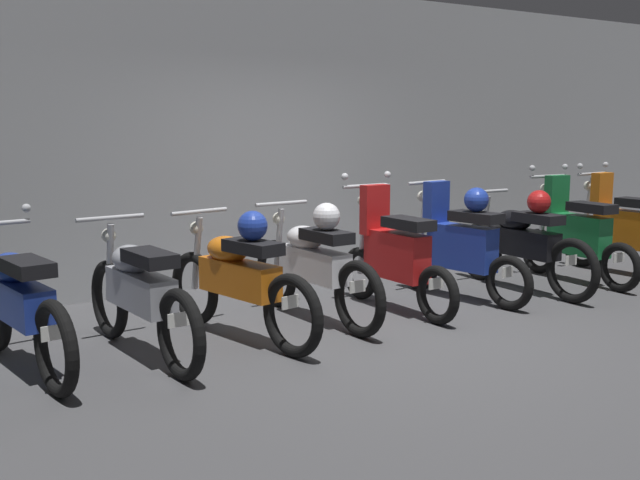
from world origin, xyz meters
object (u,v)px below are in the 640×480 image
(motorbike_slot_2, at_px, (140,294))
(motorbike_slot_4, at_px, (314,263))
(motorbike_slot_3, at_px, (239,277))
(motorbike_slot_5, at_px, (394,255))
(motorbike_slot_1, at_px, (19,304))
(motorbike_slot_8, at_px, (576,235))
(motorbike_slot_9, at_px, (623,229))
(motorbike_slot_6, at_px, (460,244))
(motorbike_slot_7, at_px, (523,241))

(motorbike_slot_2, height_order, motorbike_slot_4, motorbike_slot_4)
(motorbike_slot_3, xyz_separation_m, motorbike_slot_5, (1.67, 0.09, 0.00))
(motorbike_slot_1, height_order, motorbike_slot_3, motorbike_slot_1)
(motorbike_slot_1, distance_m, motorbike_slot_3, 1.68)
(motorbike_slot_8, distance_m, motorbike_slot_9, 0.83)
(motorbike_slot_6, relative_size, motorbike_slot_9, 1.00)
(motorbike_slot_1, bearing_deg, motorbike_slot_6, -0.70)
(motorbike_slot_1, height_order, motorbike_slot_7, motorbike_slot_1)
(motorbike_slot_1, distance_m, motorbike_slot_4, 2.51)
(motorbike_slot_5, relative_size, motorbike_slot_9, 1.00)
(motorbike_slot_7, bearing_deg, motorbike_slot_5, 177.57)
(motorbike_slot_7, bearing_deg, motorbike_slot_8, 0.08)
(motorbike_slot_6, xyz_separation_m, motorbike_slot_8, (1.68, -0.06, -0.04))
(motorbike_slot_2, relative_size, motorbike_slot_7, 1.00)
(motorbike_slot_2, xyz_separation_m, motorbike_slot_4, (1.67, 0.18, 0.04))
(motorbike_slot_4, bearing_deg, motorbike_slot_8, -2.73)
(motorbike_slot_3, bearing_deg, motorbike_slot_6, 1.84)
(motorbike_slot_4, height_order, motorbike_slot_8, motorbike_slot_8)
(motorbike_slot_8, height_order, motorbike_slot_9, same)
(motorbike_slot_5, height_order, motorbike_slot_6, motorbike_slot_5)
(motorbike_slot_2, height_order, motorbike_slot_3, motorbike_slot_3)
(motorbike_slot_7, height_order, motorbike_slot_8, motorbike_slot_8)
(motorbike_slot_2, bearing_deg, motorbike_slot_5, 2.08)
(motorbike_slot_5, distance_m, motorbike_slot_9, 3.34)
(motorbike_slot_6, bearing_deg, motorbike_slot_7, -4.26)
(motorbike_slot_6, relative_size, motorbike_slot_8, 1.00)
(motorbike_slot_9, bearing_deg, motorbike_slot_1, 179.01)
(motorbike_slot_4, bearing_deg, motorbike_slot_1, -178.92)
(motorbike_slot_6, distance_m, motorbike_slot_7, 0.84)
(motorbike_slot_3, bearing_deg, motorbike_slot_4, 12.03)
(motorbike_slot_3, bearing_deg, motorbike_slot_7, 0.31)
(motorbike_slot_4, bearing_deg, motorbike_slot_2, -173.83)
(motorbike_slot_2, relative_size, motorbike_slot_4, 1.00)
(motorbike_slot_3, distance_m, motorbike_slot_6, 2.51)
(motorbike_slot_1, bearing_deg, motorbike_slot_7, -1.29)
(motorbike_slot_4, xyz_separation_m, motorbike_slot_5, (0.84, -0.09, 0.00))
(motorbike_slot_3, relative_size, motorbike_slot_4, 0.99)
(motorbike_slot_4, relative_size, motorbike_slot_9, 1.16)
(motorbike_slot_5, relative_size, motorbike_slot_7, 0.86)
(motorbike_slot_3, distance_m, motorbike_slot_5, 1.67)
(motorbike_slot_1, height_order, motorbike_slot_2, motorbike_slot_1)
(motorbike_slot_5, bearing_deg, motorbike_slot_1, 179.27)
(motorbike_slot_4, bearing_deg, motorbike_slot_6, -3.36)
(motorbike_slot_9, bearing_deg, motorbike_slot_3, -179.82)
(motorbike_slot_2, relative_size, motorbike_slot_9, 1.16)
(motorbike_slot_4, bearing_deg, motorbike_slot_5, -6.13)
(motorbike_slot_5, bearing_deg, motorbike_slot_7, -2.43)
(motorbike_slot_9, bearing_deg, motorbike_slot_8, 179.76)
(motorbike_slot_3, height_order, motorbike_slot_6, motorbike_slot_6)
(motorbike_slot_6, bearing_deg, motorbike_slot_9, -1.48)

